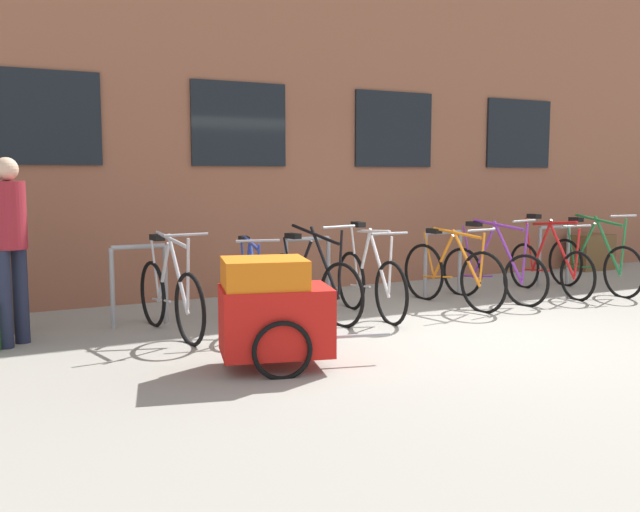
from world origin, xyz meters
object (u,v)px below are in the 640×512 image
(bike_trailer, at_px, (273,311))
(planter_box, at_px, (591,252))
(bicycle_orange, at_px, (452,274))
(person_browsing, at_px, (2,237))
(bicycle_blue, at_px, (250,290))
(bicycle_purple, at_px, (493,271))
(bicycle_white, at_px, (370,282))
(bicycle_red, at_px, (549,266))
(bicycle_silver, at_px, (170,296))
(bicycle_black, at_px, (311,284))
(person_by_bench, at_px, (9,238))
(bicycle_green, at_px, (593,263))

(bike_trailer, height_order, planter_box, bike_trailer)
(bicycle_orange, distance_m, person_browsing, 5.09)
(bicycle_blue, relative_size, bike_trailer, 1.17)
(bike_trailer, relative_size, person_browsing, 0.87)
(bicycle_purple, xyz_separation_m, person_browsing, (-5.66, 0.76, 0.61))
(bicycle_blue, bearing_deg, bicycle_white, -5.15)
(bicycle_purple, relative_size, bicycle_blue, 0.94)
(bike_trailer, bearing_deg, bicycle_blue, 74.73)
(bicycle_blue, height_order, person_browsing, person_browsing)
(bicycle_red, bearing_deg, bicycle_silver, -179.37)
(bicycle_blue, height_order, bike_trailer, bicycle_blue)
(bicycle_red, relative_size, bicycle_white, 1.03)
(bicycle_white, relative_size, bicycle_silver, 0.98)
(bicycle_black, distance_m, person_browsing, 3.23)
(bicycle_purple, distance_m, person_by_bench, 5.67)
(bicycle_orange, distance_m, bike_trailer, 3.48)
(bicycle_white, bearing_deg, bicycle_orange, 4.13)
(bicycle_orange, height_order, planter_box, bicycle_orange)
(bicycle_white, height_order, bicycle_silver, same)
(planter_box, bearing_deg, bicycle_silver, -168.89)
(bicycle_black, bearing_deg, bicycle_orange, -2.46)
(bicycle_purple, relative_size, bike_trailer, 1.10)
(bicycle_purple, height_order, bicycle_green, bicycle_green)
(bicycle_red, xyz_separation_m, bike_trailer, (-4.81, -1.68, 0.11))
(bicycle_red, bearing_deg, bicycle_orange, -176.88)
(bicycle_red, bearing_deg, bicycle_purple, -176.43)
(bicycle_white, xyz_separation_m, bicycle_green, (3.63, 0.04, 0.00))
(bicycle_black, xyz_separation_m, bicycle_green, (4.29, -0.13, 0.00))
(bicycle_purple, bearing_deg, bicycle_orange, -177.59)
(bicycle_orange, bearing_deg, planter_box, 20.39)
(bicycle_orange, distance_m, bicycle_silver, 3.52)
(bicycle_orange, relative_size, bicycle_blue, 1.02)
(bicycle_black, relative_size, person_by_bench, 0.98)
(bicycle_black, bearing_deg, person_by_bench, 176.66)
(bicycle_blue, xyz_separation_m, person_by_bench, (-2.31, 0.22, 0.64))
(bicycle_black, height_order, bicycle_green, bicycle_green)
(planter_box, bearing_deg, bicycle_white, -163.15)
(bicycle_orange, bearing_deg, bike_trailer, -152.84)
(bicycle_green, bearing_deg, bicycle_red, 167.93)
(person_browsing, bearing_deg, bicycle_white, -13.10)
(bicycle_red, height_order, planter_box, bicycle_red)
(bicycle_orange, height_order, bicycle_green, bicycle_green)
(bicycle_green, bearing_deg, planter_box, 42.18)
(bike_trailer, xyz_separation_m, person_by_bench, (-1.86, 1.85, 0.54))
(bicycle_red, distance_m, person_browsing, 6.78)
(bike_trailer, relative_size, planter_box, 2.12)
(bicycle_orange, xyz_separation_m, planter_box, (4.15, 1.54, -0.09))
(bicycle_red, height_order, bicycle_silver, bicycle_red)
(bicycle_white, relative_size, bicycle_blue, 0.97)
(bicycle_blue, relative_size, planter_box, 2.48)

